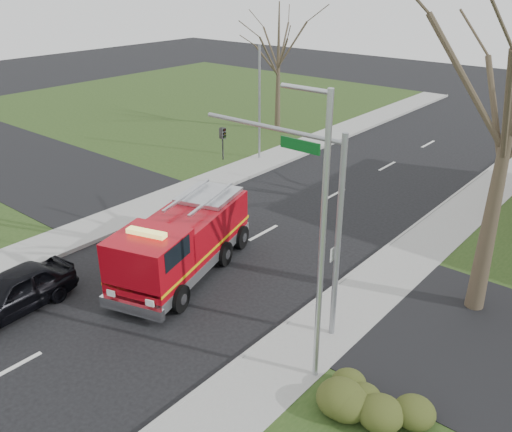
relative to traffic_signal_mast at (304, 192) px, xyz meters
The scene contains 10 objects.
ground 7.18m from the traffic_signal_mast, 163.94° to the right, with size 120.00×120.00×0.00m, color black.
sidewalk_right 4.97m from the traffic_signal_mast, 56.58° to the right, with size 2.40×80.00×0.15m, color gray.
sidewalk_left 12.41m from the traffic_signal_mast, behind, with size 2.40×80.00×0.15m, color gray.
hedge_corner 6.14m from the traffic_signal_mast, 33.41° to the right, with size 2.80×2.00×0.90m, color #353F17.
bare_tree_left 23.97m from the traffic_signal_mast, 129.43° to the left, with size 4.50×4.50×9.00m.
traffic_signal_mast is the anchor object (origin of this frame).
streetlight_pole 2.78m from the traffic_signal_mast, 46.02° to the right, with size 1.48×0.16×8.40m.
utility_pole_far 17.38m from the traffic_signal_mast, 133.85° to the left, with size 0.14×0.14×7.00m, color gray.
fire_engine 6.37m from the traffic_signal_mast, behind, with size 4.38×7.46×2.85m.
parked_car_maroon 10.64m from the traffic_signal_mast, 144.20° to the right, with size 1.77×4.41×1.50m, color black.
Camera 1 is at (13.84, -11.17, 10.83)m, focal length 38.00 mm.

